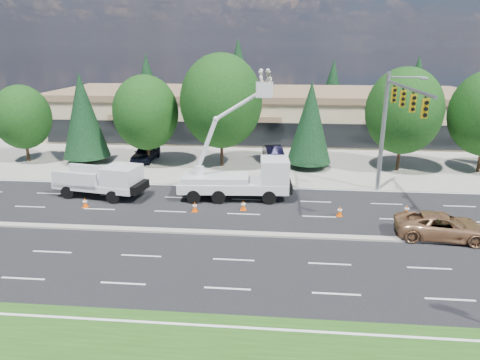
# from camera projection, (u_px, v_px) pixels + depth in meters

# --- Properties ---
(ground) EXTENTS (140.00, 140.00, 0.00)m
(ground) POSITION_uv_depth(u_px,v_px,m) (239.00, 234.00, 25.58)
(ground) COLOR black
(ground) RESTS_ON ground
(concrete_apron) EXTENTS (140.00, 22.00, 0.01)m
(concrete_apron) POSITION_uv_depth(u_px,v_px,m) (257.00, 153.00, 44.56)
(concrete_apron) COLOR gray
(concrete_apron) RESTS_ON ground
(road_median) EXTENTS (120.00, 0.55, 0.12)m
(road_median) POSITION_uv_depth(u_px,v_px,m) (239.00, 233.00, 25.56)
(road_median) COLOR gray
(road_median) RESTS_ON ground
(strip_mall) EXTENTS (50.40, 15.40, 5.50)m
(strip_mall) POSITION_uv_depth(u_px,v_px,m) (261.00, 112.00, 53.17)
(strip_mall) COLOR tan
(strip_mall) RESTS_ON ground
(tree_front_a) EXTENTS (5.27, 5.27, 7.31)m
(tree_front_a) POSITION_uv_depth(u_px,v_px,m) (22.00, 117.00, 40.40)
(tree_front_a) COLOR #332114
(tree_front_a) RESTS_ON ground
(tree_front_b) EXTENTS (4.30, 4.30, 8.48)m
(tree_front_b) POSITION_uv_depth(u_px,v_px,m) (83.00, 115.00, 39.81)
(tree_front_b) COLOR #332114
(tree_front_b) RESTS_ON ground
(tree_front_c) EXTENTS (5.99, 5.99, 8.31)m
(tree_front_c) POSITION_uv_depth(u_px,v_px,m) (146.00, 113.00, 39.20)
(tree_front_c) COLOR #332114
(tree_front_c) RESTS_ON ground
(tree_front_d) EXTENTS (7.37, 7.37, 10.22)m
(tree_front_d) POSITION_uv_depth(u_px,v_px,m) (221.00, 101.00, 38.26)
(tree_front_d) COLOR #332114
(tree_front_d) RESTS_ON ground
(tree_front_e) EXTENTS (3.99, 3.99, 7.87)m
(tree_front_e) POSITION_uv_depth(u_px,v_px,m) (310.00, 122.00, 38.11)
(tree_front_e) COLOR #332114
(tree_front_e) RESTS_ON ground
(tree_front_f) EXTENTS (6.56, 6.56, 9.10)m
(tree_front_f) POSITION_uv_depth(u_px,v_px,m) (404.00, 111.00, 37.09)
(tree_front_f) COLOR #332114
(tree_front_f) RESTS_ON ground
(tree_back_a) EXTENTS (4.88, 4.88, 9.62)m
(tree_back_a) POSITION_uv_depth(u_px,v_px,m) (147.00, 83.00, 65.42)
(tree_back_a) COLOR #332114
(tree_back_a) RESTS_ON ground
(tree_back_b) EXTENTS (5.96, 5.96, 11.75)m
(tree_back_b) POSITION_uv_depth(u_px,v_px,m) (238.00, 76.00, 63.87)
(tree_back_b) COLOR #332114
(tree_back_b) RESTS_ON ground
(tree_back_c) EXTENTS (4.49, 4.49, 8.85)m
(tree_back_c) POSITION_uv_depth(u_px,v_px,m) (332.00, 88.00, 63.15)
(tree_back_c) COLOR #332114
(tree_back_c) RESTS_ON ground
(tree_back_d) EXTENTS (4.79, 4.79, 9.44)m
(tree_back_d) POSITION_uv_depth(u_px,v_px,m) (416.00, 86.00, 62.03)
(tree_back_d) COLOR #332114
(tree_back_d) RESTS_ON ground
(signal_mast) EXTENTS (2.76, 10.16, 9.00)m
(signal_mast) POSITION_uv_depth(u_px,v_px,m) (393.00, 117.00, 29.57)
(signal_mast) COLOR gray
(signal_mast) RESTS_ON ground
(utility_pickup) EXTENTS (6.74, 3.48, 2.46)m
(utility_pickup) POSITION_uv_depth(u_px,v_px,m) (104.00, 184.00, 31.61)
(utility_pickup) COLOR silver
(utility_pickup) RESTS_ON ground
(bucket_truck) EXTENTS (8.10, 2.99, 9.29)m
(bucket_truck) POSITION_uv_depth(u_px,v_px,m) (243.00, 173.00, 30.93)
(bucket_truck) COLOR silver
(bucket_truck) RESTS_ON ground
(traffic_cone_a) EXTENTS (0.40, 0.40, 0.70)m
(traffic_cone_a) POSITION_uv_depth(u_px,v_px,m) (85.00, 203.00, 29.74)
(traffic_cone_a) COLOR #E55007
(traffic_cone_a) RESTS_ON ground
(traffic_cone_b) EXTENTS (0.40, 0.40, 0.70)m
(traffic_cone_b) POSITION_uv_depth(u_px,v_px,m) (195.00, 207.00, 28.97)
(traffic_cone_b) COLOR #E55007
(traffic_cone_b) RESTS_ON ground
(traffic_cone_c) EXTENTS (0.40, 0.40, 0.70)m
(traffic_cone_c) POSITION_uv_depth(u_px,v_px,m) (243.00, 205.00, 29.23)
(traffic_cone_c) COLOR #E55007
(traffic_cone_c) RESTS_ON ground
(traffic_cone_d) EXTENTS (0.40, 0.40, 0.70)m
(traffic_cone_d) POSITION_uv_depth(u_px,v_px,m) (340.00, 211.00, 28.21)
(traffic_cone_d) COLOR #E55007
(traffic_cone_d) RESTS_ON ground
(traffic_cone_e) EXTENTS (0.40, 0.40, 0.70)m
(traffic_cone_e) POSITION_uv_depth(u_px,v_px,m) (407.00, 210.00, 28.43)
(traffic_cone_e) COLOR #E55007
(traffic_cone_e) RESTS_ON ground
(minivan) EXTENTS (5.49, 2.91, 1.47)m
(minivan) POSITION_uv_depth(u_px,v_px,m) (442.00, 226.00, 24.91)
(minivan) COLOR #B07E55
(minivan) RESTS_ON ground
(parked_car_west) EXTENTS (2.05, 4.67, 1.56)m
(parked_car_west) POSITION_uv_depth(u_px,v_px,m) (146.00, 153.00, 41.56)
(parked_car_west) COLOR black
(parked_car_west) RESTS_ON ground
(parked_car_east) EXTENTS (2.47, 4.82, 1.51)m
(parked_car_east) POSITION_uv_depth(u_px,v_px,m) (274.00, 154.00, 41.09)
(parked_car_east) COLOR black
(parked_car_east) RESTS_ON ground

